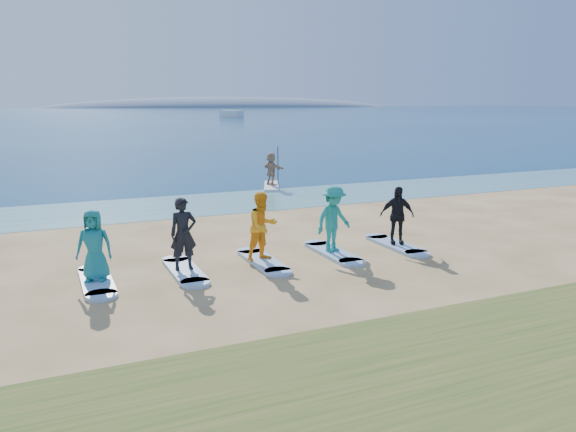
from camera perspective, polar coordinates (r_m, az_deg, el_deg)
name	(u,v)px	position (r m, az deg, el deg)	size (l,w,h in m)	color
ground	(331,273)	(14.14, 4.43, -5.78)	(600.00, 600.00, 0.00)	tan
shallow_water	(213,203)	(23.64, -7.68, 1.31)	(600.00, 600.00, 0.00)	teal
ocean	(62,115)	(172.03, -22.01, 9.49)	(600.00, 600.00, 0.00)	navy
island_ridge	(230,107)	(327.96, -5.93, 10.94)	(220.00, 56.00, 18.00)	slate
paddleboard	(271,186)	(27.77, -1.69, 3.06)	(0.70, 3.00, 0.12)	silver
paddleboarder	(271,169)	(27.65, -1.70, 4.81)	(1.47, 0.47, 1.59)	tan
boat_offshore_b	(232,118)	(137.20, -5.75, 9.91)	(2.23, 6.29, 1.76)	silver
surfboard_0	(97,282)	(14.04, -18.86, -6.32)	(0.70, 2.20, 0.09)	#90B5DF
student_0	(94,245)	(13.81, -19.10, -2.82)	(0.82, 0.54, 1.68)	#1A7980
surfboard_1	(185,271)	(14.34, -10.44, -5.50)	(0.70, 2.20, 0.09)	#90B5DF
student_1	(183,234)	(14.10, -10.59, -1.80)	(0.66, 0.43, 1.81)	black
surfboard_2	(263,261)	(14.94, -2.56, -4.61)	(0.70, 2.20, 0.09)	#90B5DF
student_2	(263,226)	(14.70, -2.59, -1.05)	(0.88, 0.69, 1.81)	#FFA11A
surfboard_3	(333,253)	(15.79, 4.58, -3.73)	(0.70, 2.20, 0.09)	#90B5DF
student_3	(333,219)	(15.56, 4.64, -0.29)	(1.19, 0.69, 1.85)	teal
surfboard_4	(396,245)	(16.86, 10.89, -2.91)	(0.70, 2.20, 0.09)	#90B5DF
student_4	(397,215)	(16.66, 11.01, 0.07)	(1.00, 0.41, 1.70)	black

